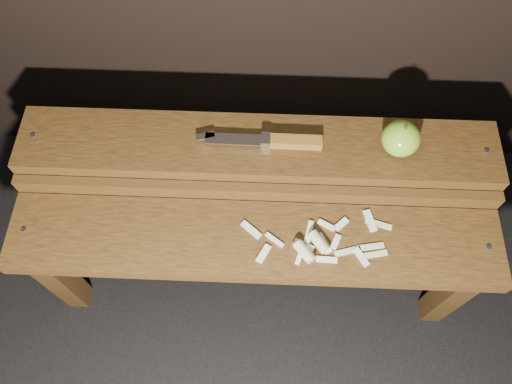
{
  "coord_description": "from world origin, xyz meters",
  "views": [
    {
      "loc": [
        0.02,
        -0.5,
        1.54
      ],
      "look_at": [
        0.0,
        0.06,
        0.45
      ],
      "focal_mm": 35.0,
      "sensor_mm": 36.0,
      "label": 1
    }
  ],
  "objects_px": {
    "bench_rear_tier": "(258,162)",
    "apple": "(401,138)",
    "bench_front_tier": "(254,252)",
    "knife": "(280,141)"
  },
  "relations": [
    {
      "from": "bench_rear_tier",
      "to": "knife",
      "type": "height_order",
      "value": "knife"
    },
    {
      "from": "bench_rear_tier",
      "to": "apple",
      "type": "height_order",
      "value": "apple"
    },
    {
      "from": "bench_rear_tier",
      "to": "knife",
      "type": "bearing_deg",
      "value": 4.27
    },
    {
      "from": "bench_front_tier",
      "to": "knife",
      "type": "distance_m",
      "value": 0.29
    },
    {
      "from": "bench_front_tier",
      "to": "knife",
      "type": "relative_size",
      "value": 3.85
    },
    {
      "from": "bench_front_tier",
      "to": "apple",
      "type": "bearing_deg",
      "value": 34.13
    },
    {
      "from": "bench_front_tier",
      "to": "bench_rear_tier",
      "type": "relative_size",
      "value": 1.0
    },
    {
      "from": "bench_rear_tier",
      "to": "apple",
      "type": "distance_m",
      "value": 0.36
    },
    {
      "from": "bench_front_tier",
      "to": "knife",
      "type": "height_order",
      "value": "knife"
    },
    {
      "from": "knife",
      "to": "apple",
      "type": "bearing_deg",
      "value": 0.06
    }
  ]
}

